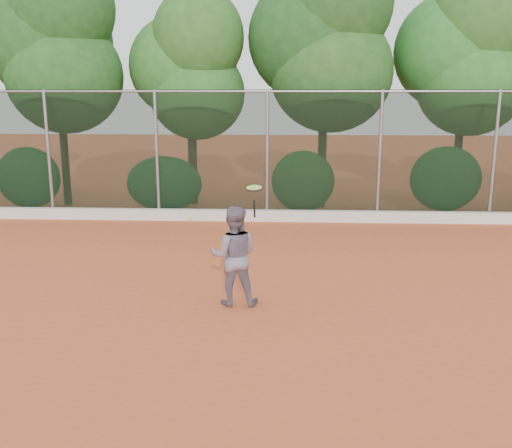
{
  "coord_description": "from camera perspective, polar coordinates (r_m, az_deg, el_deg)",
  "views": [
    {
      "loc": [
        0.47,
        -8.35,
        3.4
      ],
      "look_at": [
        0.0,
        1.0,
        1.25
      ],
      "focal_mm": 40.0,
      "sensor_mm": 36.0,
      "label": 1
    }
  ],
  "objects": [
    {
      "name": "tennis_ball_in_flight",
      "position": [
        9.5,
        -6.67,
        0.56
      ],
      "size": [
        0.06,
        0.06,
        0.06
      ],
      "color": "#CEE934",
      "rests_on": "ground"
    },
    {
      "name": "tennis_racket",
      "position": [
        9.01,
        -0.18,
        3.4
      ],
      "size": [
        0.33,
        0.33,
        0.55
      ],
      "color": "black",
      "rests_on": "ground"
    },
    {
      "name": "concrete_curb",
      "position": [
        15.52,
        1.08,
        0.85
      ],
      "size": [
        24.0,
        0.2,
        0.3
      ],
      "primitive_type": "cube",
      "color": "silver",
      "rests_on": "ground"
    },
    {
      "name": "foliage_backdrop",
      "position": [
        17.38,
        -0.49,
        16.24
      ],
      "size": [
        23.7,
        3.63,
        7.55
      ],
      "color": "#442E1A",
      "rests_on": "ground"
    },
    {
      "name": "tennis_player",
      "position": [
        9.28,
        -2.23,
        -3.2
      ],
      "size": [
        0.82,
        0.65,
        1.64
      ],
      "primitive_type": "imported",
      "rotation": [
        0.0,
        0.0,
        3.18
      ],
      "color": "slate",
      "rests_on": "ground"
    },
    {
      "name": "chainlink_fence",
      "position": [
        15.43,
        1.13,
        7.21
      ],
      "size": [
        24.09,
        0.09,
        3.5
      ],
      "color": "black",
      "rests_on": "ground"
    },
    {
      "name": "ground",
      "position": [
        9.02,
        -0.32,
        -9.2
      ],
      "size": [
        80.0,
        80.0,
        0.0
      ],
      "primitive_type": "plane",
      "color": "#C8572F",
      "rests_on": "ground"
    }
  ]
}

